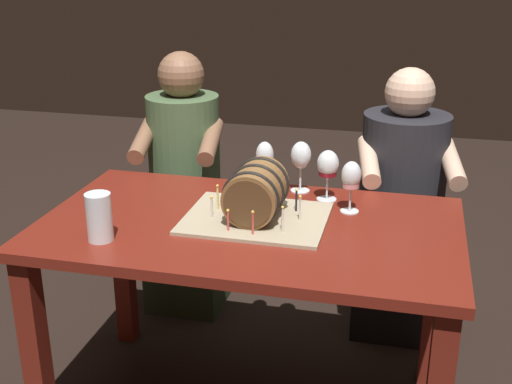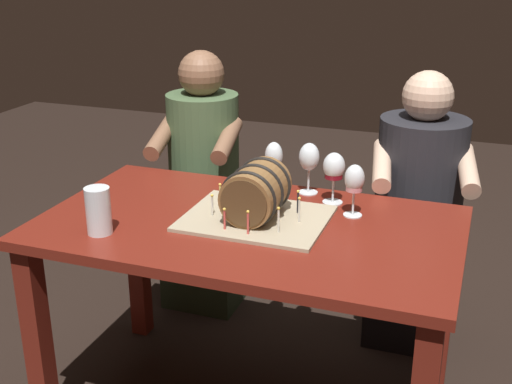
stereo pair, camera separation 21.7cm
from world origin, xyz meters
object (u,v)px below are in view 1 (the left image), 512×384
Objects in this scene: dining_table at (249,255)px; person_seated_right at (400,215)px; wine_glass_rose at (351,178)px; wine_glass_amber at (265,158)px; beer_pint at (99,219)px; wine_glass_red at (328,166)px; person_seated_left at (186,196)px; barrel_cake at (256,197)px; wine_glass_empty at (301,157)px.

person_seated_right is at bearing 55.64° from dining_table.
wine_glass_rose reaches higher than wine_glass_amber.
dining_table is 9.05× the size of beer_pint.
wine_glass_red is 0.16× the size of person_seated_right.
wine_glass_red is 0.82m from beer_pint.
dining_table is at bearing -129.05° from wine_glass_red.
person_seated_left is at bearing 148.40° from wine_glass_red.
barrel_cake is 2.58× the size of wine_glass_rose.
wine_glass_rose is (0.31, 0.18, 0.24)m from dining_table.
person_seated_left is 0.95m from person_seated_right.
wine_glass_rose is at bearing -45.43° from wine_glass_red.
person_seated_right reaches higher than wine_glass_amber.
wine_glass_empty reaches higher than wine_glass_amber.
wine_glass_empty is at bearing 47.64° from beer_pint.
barrel_cake is 0.88m from person_seated_left.
wine_glass_rose is 0.26m from wine_glass_empty.
wine_glass_rose is 0.64m from person_seated_right.
barrel_cake reaches higher than wine_glass_amber.
person_seated_left is at bearing 124.31° from dining_table.
person_seated_left is (-0.49, 0.67, -0.29)m from barrel_cake.
wine_glass_amber reaches higher than beer_pint.
wine_glass_empty is 0.78m from beer_pint.
person_seated_right reaches higher than wine_glass_rose.
person_seated_right reaches higher than barrel_cake.
barrel_cake is 2.45× the size of wine_glass_empty.
beer_pint is at bearing -123.53° from wine_glass_amber.
barrel_cake is 0.33m from wine_glass_empty.
person_seated_right is at bearing 58.90° from wine_glass_red.
wine_glass_red is 1.04× the size of wine_glass_amber.
wine_glass_amber reaches higher than dining_table.
beer_pint reaches higher than dining_table.
wine_glass_amber is (-0.03, 0.35, 0.23)m from dining_table.
dining_table is 7.46× the size of wine_glass_red.
wine_glass_rose is at bearing -38.56° from wine_glass_empty.
dining_table is 1.19× the size of person_seated_right.
wine_glass_red is (0.20, 0.24, 0.05)m from barrel_cake.
wine_glass_empty is (0.09, 0.31, 0.05)m from barrel_cake.
person_seated_right is (0.37, 0.36, -0.34)m from wine_glass_empty.
wine_glass_empty is (-0.11, 0.07, 0.01)m from wine_glass_red.
barrel_cake reaches higher than beer_pint.
beer_pint is at bearing -150.22° from wine_glass_rose.
wine_glass_empty is 1.25× the size of beer_pint.
wine_glass_empty is at bearing -135.40° from person_seated_right.
wine_glass_amber is at bearing 97.91° from barrel_cake.
wine_glass_red reaches higher than dining_table.
wine_glass_rose is 0.38m from wine_glass_amber.
beer_pint is (-0.53, -0.58, -0.06)m from wine_glass_empty.
wine_glass_amber is at bearing -38.19° from person_seated_left.
person_seated_left reaches higher than wine_glass_rose.
barrel_cake is 2.62× the size of wine_glass_amber.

